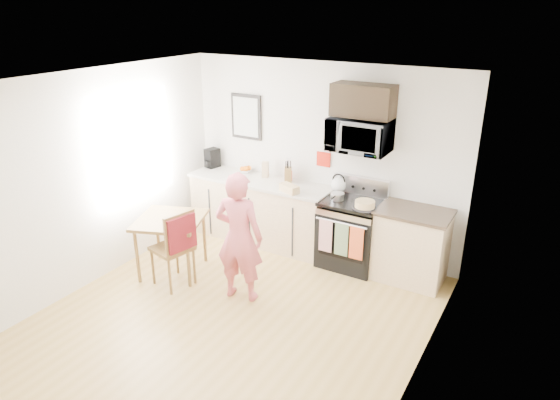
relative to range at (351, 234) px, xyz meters
The scene contains 28 objects.
floor 2.12m from the range, 107.69° to the right, with size 4.60×4.60×0.00m, color #AC8742.
back_wall 1.12m from the range, 152.75° to the left, with size 4.00×0.04×2.60m, color silver.
front_wall 4.41m from the range, 98.38° to the right, with size 4.00×0.04×2.60m, color silver.
left_wall 3.40m from the range, 143.09° to the right, with size 0.04×4.60×2.60m, color silver.
right_wall 2.55m from the range, 55.26° to the right, with size 0.04×4.60×2.60m, color silver.
ceiling 3.00m from the range, 107.69° to the right, with size 4.00×4.60×0.04m, color white.
window 3.06m from the range, 155.62° to the right, with size 0.06×1.40×1.50m.
cabinet_left 1.43m from the range, behind, with size 2.10×0.60×0.90m, color tan.
countertop_left 1.51m from the range, behind, with size 2.14×0.64×0.04m, color beige.
cabinet_right 0.80m from the range, ahead, with size 0.84×0.60×0.90m, color tan.
countertop_right 0.93m from the range, ahead, with size 0.88×0.64×0.04m, color black.
range is the anchor object (origin of this frame).
microwave 1.33m from the range, 90.06° to the left, with size 0.76×0.51×0.42m, color silver.
upper_cabinet 1.75m from the range, 90.04° to the left, with size 0.76×0.35×0.40m, color black.
wall_art 2.27m from the range, behind, with size 0.50×0.04×0.65m.
wall_trivet 1.09m from the range, 151.92° to the left, with size 0.20×0.02×0.20m, color #B41D0F.
person 1.66m from the range, 120.16° to the right, with size 0.57×0.38×1.57m, color #D43A51.
dining_table 2.35m from the range, 144.84° to the right, with size 0.90×0.90×0.75m.
chair 2.25m from the range, 134.00° to the right, with size 0.55×0.51×1.01m.
knife_block 1.20m from the range, behind, with size 0.10×0.14×0.22m, color brown.
utensil_crock 1.26m from the range, 169.24° to the left, with size 0.11×0.11×0.34m.
fruit_bowl 1.90m from the range, behind, with size 0.28×0.28×0.10m.
milk_carton 1.56m from the range, behind, with size 0.09×0.09×0.23m, color tan.
coffee_maker 2.47m from the range, behind, with size 0.20×0.26×0.29m.
bread_bag 1.02m from the range, 166.76° to the right, with size 0.28×0.13×0.10m, color tan.
cake 0.61m from the range, 38.87° to the right, with size 0.30×0.30×0.10m.
kettle 0.68m from the range, 149.90° to the left, with size 0.21×0.21×0.26m.
pot 0.57m from the range, 155.59° to the right, with size 0.18×0.30×0.09m.
Camera 1 is at (2.82, -3.64, 3.30)m, focal length 32.00 mm.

